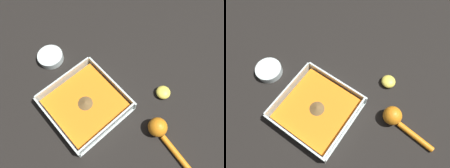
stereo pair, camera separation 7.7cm
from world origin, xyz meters
TOP-DOWN VIEW (x-y plane):
  - ground_plane at (0.00, 0.00)m, footprint 4.00×4.00m
  - square_dish at (0.00, -0.01)m, footprint 0.24×0.24m
  - spice_bowl at (0.24, -0.03)m, footprint 0.09×0.09m
  - lemon_squeezer at (-0.23, -0.13)m, footprint 0.19×0.06m
  - lemon_half at (-0.14, -0.24)m, footprint 0.05×0.05m

SIDE VIEW (x-z plane):
  - ground_plane at x=0.00m, z-range 0.00..0.00m
  - spice_bowl at x=0.24m, z-range 0.00..0.03m
  - lemon_half at x=-0.14m, z-range 0.00..0.03m
  - square_dish at x=0.00m, z-range -0.01..0.04m
  - lemon_squeezer at x=-0.23m, z-range 0.00..0.06m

